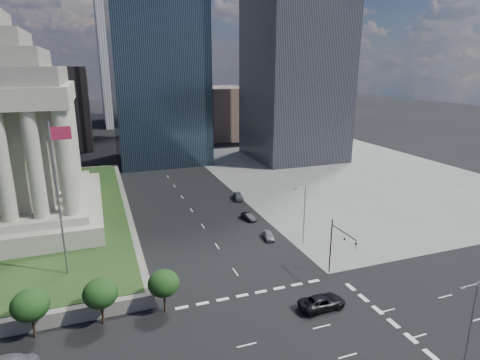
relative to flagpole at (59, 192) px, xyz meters
name	(u,v)px	position (x,y,z in m)	size (l,w,h in m)	color
ground	(154,157)	(21.83, 76.00, -13.11)	(500.00, 500.00, 0.00)	black
sidewalk_ne	(347,174)	(67.83, 36.00, -13.10)	(68.00, 90.00, 0.03)	slate
flagpole	(59,192)	(0.00, 0.00, 0.00)	(2.52, 0.24, 20.00)	slate
midrise_glass	(157,59)	(23.83, 71.00, 16.89)	(26.00, 26.00, 60.00)	black
building_filler_ne	(220,112)	(53.83, 106.00, -3.11)	(20.00, 30.00, 20.00)	brown
building_filler_nw	(54,107)	(-8.17, 106.00, 0.89)	(24.00, 30.00, 28.00)	brown
traffic_signal_ne	(339,243)	(34.33, -10.30, -7.86)	(0.30, 5.74, 8.00)	black
street_lamp_south	(469,325)	(35.16, -30.00, -7.45)	(2.13, 0.22, 10.00)	slate
street_lamp_north	(303,212)	(35.16, 1.00, -7.45)	(2.13, 0.22, 10.00)	slate
pickup_truck	(322,302)	(28.76, -15.86, -12.30)	(2.69, 5.83, 1.62)	black
parked_sedan_near	(268,235)	(30.83, 4.81, -12.47)	(1.52, 3.79, 1.29)	#96989E
parked_sedan_mid	(249,217)	(30.83, 14.18, -12.49)	(3.80, 1.32, 1.25)	black
parked_sedan_far	(238,196)	(33.00, 26.01, -12.33)	(1.85, 4.60, 1.57)	#585B60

